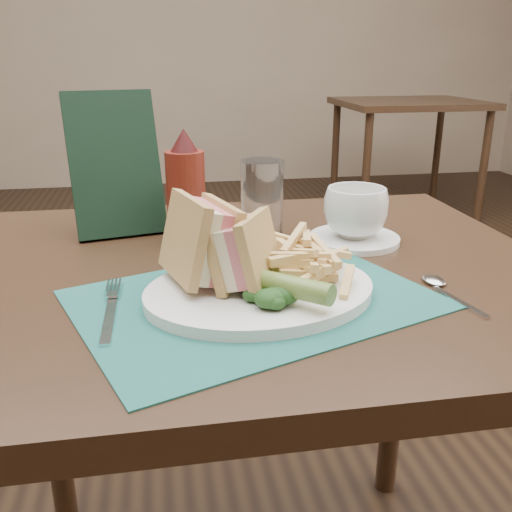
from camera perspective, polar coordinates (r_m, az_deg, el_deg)
The scene contains 18 objects.
floor at distance 1.66m, azimuth -3.13°, elevation -19.33°, with size 7.00×7.00×0.00m, color black.
wall_back at distance 4.90m, azimuth -8.15°, elevation 7.24°, with size 6.00×6.00×0.00m, color gray.
table_main at distance 1.04m, azimuth 0.02°, elevation -20.47°, with size 0.90×0.75×0.75m, color black, non-canonical shape.
table_bg_right at distance 4.01m, azimuth 14.70°, elevation 9.49°, with size 0.90×0.75×0.75m, color black, non-canonical shape.
placemat at distance 0.73m, azimuth -0.21°, elevation -4.35°, with size 0.43×0.31×0.00m, color #1B5850.
plate at distance 0.73m, azimuth 0.40°, elevation -3.54°, with size 0.30×0.24×0.01m, color white, non-canonical shape.
sandwich_half_a at distance 0.72m, azimuth -7.17°, elevation 1.39°, with size 0.06×0.11×0.10m, color tan, non-canonical shape.
sandwich_half_b at distance 0.72m, azimuth -2.80°, elevation 0.69°, with size 0.06×0.09×0.09m, color tan, non-canonical shape.
kale_garnish at distance 0.68m, azimuth 1.25°, elevation -3.68°, with size 0.11×0.08×0.03m, color #153613, non-canonical shape.
pickle_spear at distance 0.67m, azimuth 3.05°, elevation -2.97°, with size 0.03×0.03×0.12m, color #506B29.
fries_pile at distance 0.75m, azimuth 5.03°, elevation 0.13°, with size 0.18×0.20×0.06m, color #DFB86F, non-canonical shape.
fork at distance 0.72m, azimuth -14.36°, elevation -4.93°, with size 0.03×0.17×0.01m, color silver, non-canonical shape.
spoon at distance 0.78m, azimuth 18.82°, elevation -3.42°, with size 0.03×0.15×0.01m, color silver, non-canonical shape.
saucer at distance 0.96m, azimuth 9.78°, elevation 1.69°, with size 0.15×0.15×0.01m, color white.
coffee_cup at distance 0.95m, azimuth 9.94°, elevation 4.34°, with size 0.10×0.10×0.08m, color white.
drinking_glass at distance 0.97m, azimuth 0.60°, elevation 5.74°, with size 0.07×0.07×0.13m, color white.
ketchup_bottle at distance 0.94m, azimuth -7.04°, elevation 6.92°, with size 0.06×0.06×0.19m, color #601A10, non-canonical shape.
check_presenter at distance 1.01m, azimuth -13.91°, elevation 8.90°, with size 0.15×0.02×0.25m, color black.
Camera 1 is at (-0.14, -1.28, 1.05)m, focal length 40.00 mm.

